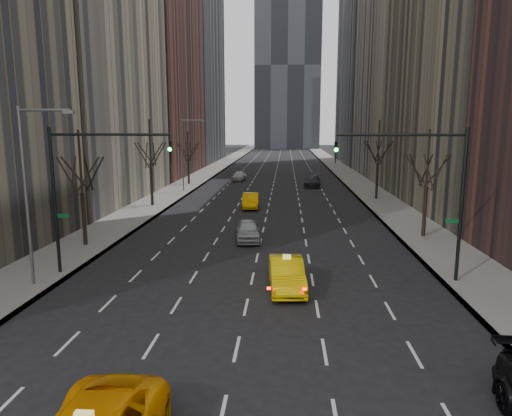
# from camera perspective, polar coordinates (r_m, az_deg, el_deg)

# --- Properties ---
(ground) EXTENTS (400.00, 400.00, 0.00)m
(ground) POSITION_cam_1_polar(r_m,az_deg,el_deg) (14.39, -4.29, -24.44)
(ground) COLOR black
(ground) RESTS_ON ground
(sidewalk_left) EXTENTS (4.50, 320.00, 0.15)m
(sidewalk_left) POSITION_cam_1_polar(r_m,az_deg,el_deg) (83.30, -5.97, 4.51)
(sidewalk_left) COLOR slate
(sidewalk_left) RESTS_ON ground
(sidewalk_right) EXTENTS (4.50, 320.00, 0.15)m
(sidewalk_right) POSITION_cam_1_polar(r_m,az_deg,el_deg) (82.79, 11.04, 4.34)
(sidewalk_right) COLOR slate
(sidewalk_right) RESTS_ON ground
(bld_left_far) EXTENTS (14.00, 28.00, 44.00)m
(bld_left_far) POSITION_cam_1_polar(r_m,az_deg,el_deg) (82.30, -13.52, 19.55)
(bld_left_far) COLOR brown
(bld_left_far) RESTS_ON ground
(bld_left_deep) EXTENTS (14.00, 30.00, 60.00)m
(bld_left_deep) POSITION_cam_1_polar(r_m,az_deg,el_deg) (112.35, -8.88, 21.22)
(bld_left_deep) COLOR #5C5C61
(bld_left_deep) RESTS_ON ground
(bld_right_far) EXTENTS (14.00, 28.00, 50.00)m
(bld_right_far) POSITION_cam_1_polar(r_m,az_deg,el_deg) (80.05, 19.36, 21.73)
(bld_right_far) COLOR tan
(bld_right_far) RESTS_ON ground
(bld_right_deep) EXTENTS (14.00, 30.00, 58.00)m
(bld_right_deep) POSITION_cam_1_polar(r_m,az_deg,el_deg) (110.52, 14.95, 20.67)
(bld_right_deep) COLOR #5C5C61
(bld_right_deep) RESTS_ON ground
(tree_lw_b) EXTENTS (3.36, 3.50, 7.82)m
(tree_lw_b) POSITION_cam_1_polar(r_m,az_deg,el_deg) (33.05, -20.89, 1.74)
(tree_lw_b) COLOR black
(tree_lw_b) RESTS_ON ground
(tree_lw_c) EXTENTS (3.36, 3.50, 8.74)m
(tree_lw_c) POSITION_cam_1_polar(r_m,az_deg,el_deg) (47.92, -13.00, 4.94)
(tree_lw_c) COLOR black
(tree_lw_c) RESTS_ON ground
(tree_lw_d) EXTENTS (3.36, 3.50, 7.36)m
(tree_lw_d) POSITION_cam_1_polar(r_m,az_deg,el_deg) (65.35, -8.46, 5.99)
(tree_lw_d) COLOR black
(tree_lw_d) RESTS_ON ground
(tree_rw_b) EXTENTS (3.36, 3.50, 7.82)m
(tree_rw_b) POSITION_cam_1_polar(r_m,az_deg,el_deg) (35.52, 20.50, 2.31)
(tree_rw_b) COLOR black
(tree_rw_b) RESTS_ON ground
(tree_rw_c) EXTENTS (3.36, 3.50, 8.74)m
(tree_rw_c) POSITION_cam_1_polar(r_m,az_deg,el_deg) (52.89, 14.97, 5.32)
(tree_rw_c) COLOR black
(tree_rw_c) RESTS_ON ground
(traffic_mast_left) EXTENTS (6.69, 0.39, 8.00)m
(traffic_mast_left) POSITION_cam_1_polar(r_m,az_deg,el_deg) (26.22, -20.78, 3.63)
(traffic_mast_left) COLOR black
(traffic_mast_left) RESTS_ON ground
(traffic_mast_right) EXTENTS (6.69, 0.39, 8.00)m
(traffic_mast_right) POSITION_cam_1_polar(r_m,az_deg,el_deg) (24.98, 20.89, 3.33)
(traffic_mast_right) COLOR black
(traffic_mast_right) RESTS_ON ground
(streetlight_near) EXTENTS (2.83, 0.22, 9.00)m
(streetlight_near) POSITION_cam_1_polar(r_m,az_deg,el_deg) (25.23, -26.26, 3.31)
(streetlight_near) COLOR slate
(streetlight_near) RESTS_ON ground
(streetlight_far) EXTENTS (2.83, 0.22, 9.00)m
(streetlight_far) POSITION_cam_1_polar(r_m,az_deg,el_deg) (58.16, -8.84, 7.51)
(streetlight_far) COLOR slate
(streetlight_far) RESTS_ON ground
(taxi_sedan) EXTENTS (2.02, 4.90, 1.58)m
(taxi_sedan) POSITION_cam_1_polar(r_m,az_deg,el_deg) (23.45, 3.85, -8.21)
(taxi_sedan) COLOR #E4BB04
(taxi_sedan) RESTS_ON ground
(silver_sedan_ahead) EXTENTS (2.17, 4.48, 1.47)m
(silver_sedan_ahead) POSITION_cam_1_polar(r_m,az_deg,el_deg) (33.17, -1.00, -2.80)
(silver_sedan_ahead) COLOR #A2A5AA
(silver_sedan_ahead) RESTS_ON ground
(far_taxi) EXTENTS (1.81, 4.63, 1.50)m
(far_taxi) POSITION_cam_1_polar(r_m,az_deg,el_deg) (46.34, -0.66, 0.93)
(far_taxi) COLOR #FFB705
(far_taxi) RESTS_ON ground
(far_suv_grey) EXTENTS (2.60, 5.62, 1.59)m
(far_suv_grey) POSITION_cam_1_polar(r_m,az_deg,el_deg) (63.69, 7.05, 3.41)
(far_suv_grey) COLOR #2B2B30
(far_suv_grey) RESTS_ON ground
(far_car_white) EXTENTS (2.08, 4.42, 1.46)m
(far_car_white) POSITION_cam_1_polar(r_m,az_deg,el_deg) (70.01, -2.12, 4.03)
(far_car_white) COLOR silver
(far_car_white) RESTS_ON ground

